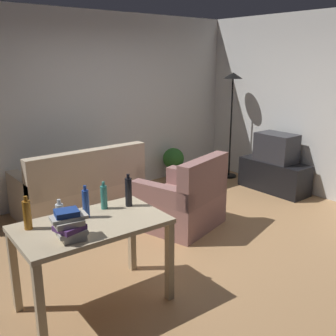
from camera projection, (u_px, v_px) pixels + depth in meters
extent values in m
cube|color=tan|center=(188.00, 242.00, 4.53)|extent=(5.20, 4.40, 0.02)
cube|color=white|center=(91.00, 106.00, 5.81)|extent=(5.20, 0.10, 2.70)
cube|color=silver|center=(322.00, 107.00, 5.72)|extent=(0.10, 4.40, 2.70)
cube|color=beige|center=(79.00, 197.00, 5.38)|extent=(1.64, 0.84, 0.40)
cube|color=#C0AD91|center=(89.00, 170.00, 5.00)|extent=(1.64, 0.16, 0.52)
cube|color=#C8B597|center=(124.00, 166.00, 5.74)|extent=(0.16, 0.84, 0.22)
cube|color=#C8B597|center=(23.00, 186.00, 4.85)|extent=(0.16, 0.84, 0.22)
cube|color=black|center=(274.00, 176.00, 6.18)|extent=(0.44, 1.10, 0.48)
cube|color=#2D2D33|center=(276.00, 148.00, 6.06)|extent=(0.40, 0.60, 0.44)
cube|color=black|center=(284.00, 146.00, 6.18)|extent=(0.01, 0.52, 0.36)
cylinder|color=black|center=(229.00, 176.00, 6.96)|extent=(0.26, 0.26, 0.03)
cylinder|color=black|center=(231.00, 128.00, 6.73)|extent=(0.03, 0.03, 1.68)
cone|color=black|center=(233.00, 75.00, 6.49)|extent=(0.32, 0.32, 0.10)
cube|color=#C6B28E|center=(91.00, 225.00, 3.17)|extent=(1.23, 0.74, 0.04)
cube|color=tan|center=(40.00, 310.00, 2.71)|extent=(0.06, 0.06, 0.72)
cube|color=tan|center=(169.00, 261.00, 3.35)|extent=(0.06, 0.06, 0.72)
cube|color=tan|center=(14.00, 272.00, 3.19)|extent=(0.06, 0.06, 0.72)
cube|color=tan|center=(132.00, 236.00, 3.83)|extent=(0.06, 0.06, 0.72)
cylinder|color=brown|center=(173.00, 174.00, 6.72)|extent=(0.24, 0.24, 0.22)
sphere|color=#2D6B28|center=(173.00, 159.00, 6.65)|extent=(0.36, 0.36, 0.36)
cube|color=#996B66|center=(179.00, 210.00, 4.90)|extent=(1.09, 1.05, 0.40)
cube|color=#8C625D|center=(204.00, 180.00, 4.59)|extent=(0.91, 0.40, 0.52)
cube|color=#926661|center=(195.00, 179.00, 5.11)|extent=(0.38, 0.85, 0.22)
cube|color=#926661|center=(162.00, 195.00, 4.53)|extent=(0.38, 0.85, 0.22)
cylinder|color=#9E6019|center=(27.00, 215.00, 3.01)|extent=(0.06, 0.06, 0.23)
cylinder|color=#9E6019|center=(26.00, 199.00, 2.97)|extent=(0.03, 0.03, 0.04)
cylinder|color=silver|center=(60.00, 214.00, 3.10)|extent=(0.06, 0.06, 0.17)
cylinder|color=silver|center=(59.00, 202.00, 3.07)|extent=(0.03, 0.03, 0.04)
cylinder|color=#2347A3|center=(86.00, 204.00, 3.23)|extent=(0.06, 0.06, 0.24)
cylinder|color=#2347A3|center=(85.00, 188.00, 3.19)|extent=(0.03, 0.03, 0.04)
cylinder|color=teal|center=(104.00, 197.00, 3.42)|extent=(0.06, 0.06, 0.21)
cylinder|color=teal|center=(103.00, 184.00, 3.39)|extent=(0.03, 0.03, 0.04)
cylinder|color=black|center=(129.00, 192.00, 3.48)|extent=(0.06, 0.06, 0.26)
cylinder|color=black|center=(128.00, 176.00, 3.44)|extent=(0.03, 0.03, 0.04)
cube|color=beige|center=(73.00, 236.00, 2.87)|extent=(0.19, 0.19, 0.04)
cube|color=beige|center=(71.00, 231.00, 2.86)|extent=(0.23, 0.20, 0.03)
cube|color=#593372|center=(70.00, 227.00, 2.83)|extent=(0.22, 0.21, 0.04)
cube|color=beige|center=(68.00, 222.00, 2.83)|extent=(0.22, 0.19, 0.04)
cube|color=beige|center=(69.00, 217.00, 2.83)|extent=(0.28, 0.17, 0.02)
cube|color=navy|center=(67.00, 213.00, 2.83)|extent=(0.19, 0.17, 0.04)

